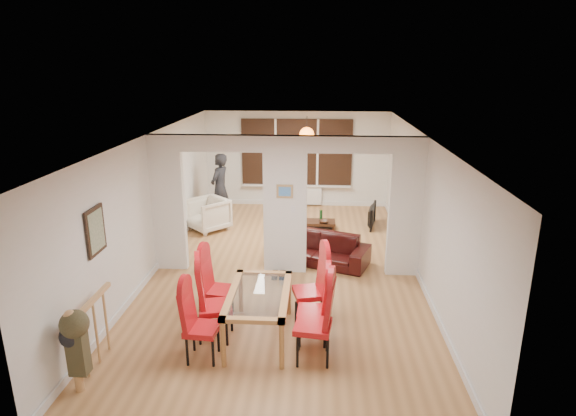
# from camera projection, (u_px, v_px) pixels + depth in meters

# --- Properties ---
(floor) EXTENTS (5.00, 9.00, 0.01)m
(floor) POSITION_uv_depth(u_px,v_px,m) (285.00, 270.00, 9.27)
(floor) COLOR #B07A47
(floor) RESTS_ON ground
(room_walls) EXTENTS (5.00, 9.00, 2.60)m
(room_walls) POSITION_uv_depth(u_px,v_px,m) (285.00, 206.00, 8.89)
(room_walls) COLOR silver
(room_walls) RESTS_ON floor
(divider_wall) EXTENTS (5.00, 0.18, 2.60)m
(divider_wall) POSITION_uv_depth(u_px,v_px,m) (285.00, 206.00, 8.89)
(divider_wall) COLOR white
(divider_wall) RESTS_ON floor
(bay_window_blinds) EXTENTS (3.00, 0.08, 1.80)m
(bay_window_blinds) POSITION_uv_depth(u_px,v_px,m) (297.00, 152.00, 13.07)
(bay_window_blinds) COLOR black
(bay_window_blinds) RESTS_ON room_walls
(radiator) EXTENTS (1.40, 0.08, 0.50)m
(radiator) POSITION_uv_depth(u_px,v_px,m) (296.00, 195.00, 13.38)
(radiator) COLOR white
(radiator) RESTS_ON floor
(pendant_light) EXTENTS (0.36, 0.36, 0.36)m
(pendant_light) POSITION_uv_depth(u_px,v_px,m) (307.00, 134.00, 11.78)
(pendant_light) COLOR orange
(pendant_light) RESTS_ON room_walls
(stair_newel) EXTENTS (0.40, 1.20, 1.10)m
(stair_newel) POSITION_uv_depth(u_px,v_px,m) (94.00, 329.00, 6.19)
(stair_newel) COLOR tan
(stair_newel) RESTS_ON floor
(wall_poster) EXTENTS (0.04, 0.52, 0.67)m
(wall_poster) POSITION_uv_depth(u_px,v_px,m) (95.00, 231.00, 6.67)
(wall_poster) COLOR gray
(wall_poster) RESTS_ON room_walls
(pillar_photo) EXTENTS (0.30, 0.03, 0.25)m
(pillar_photo) POSITION_uv_depth(u_px,v_px,m) (285.00, 191.00, 8.71)
(pillar_photo) COLOR #4C8CD8
(pillar_photo) RESTS_ON divider_wall
(dining_table) EXTENTS (0.86, 1.53, 0.72)m
(dining_table) POSITION_uv_depth(u_px,v_px,m) (259.00, 315.00, 6.90)
(dining_table) COLOR #AB743F
(dining_table) RESTS_ON floor
(dining_chair_la) EXTENTS (0.46, 0.46, 1.06)m
(dining_chair_la) POSITION_uv_depth(u_px,v_px,m) (202.00, 323.00, 6.36)
(dining_chair_la) COLOR #B41217
(dining_chair_la) RESTS_ON floor
(dining_chair_lb) EXTENTS (0.57, 0.57, 1.16)m
(dining_chair_lb) POSITION_uv_depth(u_px,v_px,m) (215.00, 301.00, 6.83)
(dining_chair_lb) COLOR #B41217
(dining_chair_lb) RESTS_ON floor
(dining_chair_lc) EXTENTS (0.50, 0.50, 1.09)m
(dining_chair_lc) POSITION_uv_depth(u_px,v_px,m) (218.00, 286.00, 7.40)
(dining_chair_lc) COLOR #B41217
(dining_chair_lc) RESTS_ON floor
(dining_chair_ra) EXTENTS (0.53, 0.53, 1.18)m
(dining_chair_ra) POSITION_uv_depth(u_px,v_px,m) (313.00, 320.00, 6.33)
(dining_chair_ra) COLOR #B41217
(dining_chair_ra) RESTS_ON floor
(dining_chair_rb) EXTENTS (0.44, 0.44, 1.08)m
(dining_chair_rb) POSITION_uv_depth(u_px,v_px,m) (313.00, 307.00, 6.77)
(dining_chair_rb) COLOR #B41217
(dining_chair_rb) RESTS_ON floor
(dining_chair_rc) EXTENTS (0.56, 0.56, 1.16)m
(dining_chair_rc) POSITION_uv_depth(u_px,v_px,m) (309.00, 287.00, 7.28)
(dining_chair_rc) COLOR #B41217
(dining_chair_rc) RESTS_ON floor
(sofa) EXTENTS (2.15, 1.43, 0.58)m
(sofa) POSITION_uv_depth(u_px,v_px,m) (318.00, 248.00, 9.58)
(sofa) COLOR black
(sofa) RESTS_ON floor
(armchair) EXTENTS (1.18, 1.18, 0.77)m
(armchair) POSITION_uv_depth(u_px,v_px,m) (208.00, 214.00, 11.41)
(armchair) COLOR beige
(armchair) RESTS_ON floor
(person) EXTENTS (0.73, 0.59, 1.72)m
(person) POSITION_uv_depth(u_px,v_px,m) (220.00, 188.00, 11.93)
(person) COLOR black
(person) RESTS_ON floor
(television) EXTENTS (0.94, 0.31, 0.54)m
(television) POSITION_uv_depth(u_px,v_px,m) (369.00, 215.00, 11.71)
(television) COLOR black
(television) RESTS_ON floor
(coffee_table) EXTENTS (0.98, 0.64, 0.21)m
(coffee_table) POSITION_uv_depth(u_px,v_px,m) (316.00, 225.00, 11.51)
(coffee_table) COLOR #321C11
(coffee_table) RESTS_ON floor
(bottle) EXTENTS (0.07, 0.07, 0.27)m
(bottle) POSITION_uv_depth(u_px,v_px,m) (321.00, 215.00, 11.51)
(bottle) COLOR #143F19
(bottle) RESTS_ON coffee_table
(bowl) EXTENTS (0.23, 0.23, 0.06)m
(bowl) POSITION_uv_depth(u_px,v_px,m) (324.00, 222.00, 11.36)
(bowl) COLOR #321C11
(bowl) RESTS_ON coffee_table
(shoes) EXTENTS (0.24, 0.26, 0.10)m
(shoes) POSITION_uv_depth(u_px,v_px,m) (279.00, 275.00, 8.93)
(shoes) COLOR black
(shoes) RESTS_ON floor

